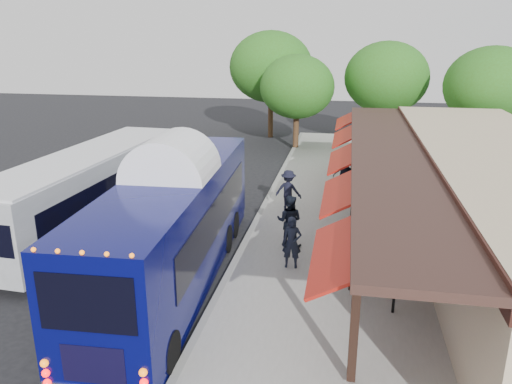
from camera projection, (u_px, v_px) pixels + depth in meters
The scene contains 15 objects.
ground at pixel (223, 284), 15.00m from camera, with size 90.00×90.00×0.00m, color black.
sidewalk at pixel (386, 242), 17.86m from camera, with size 10.00×40.00×0.15m, color #9E9B93.
curb at pixel (250, 233), 18.71m from camera, with size 0.20×40.00×0.16m, color gray.
station_shelter at pixel (493, 201), 16.74m from camera, with size 8.15×20.00×3.60m.
coach_bus at pixel (175, 221), 14.70m from camera, with size 2.86×11.31×3.58m.
city_bus at pixel (89, 188), 18.85m from camera, with size 3.01×11.22×2.98m.
ped_a at pixel (292, 243), 15.56m from camera, with size 0.60×0.40×1.65m, color black.
ped_b at pixel (289, 221), 17.11m from camera, with size 0.89×0.69×1.84m, color black.
ped_c at pixel (344, 177), 22.60m from camera, with size 1.02×0.43×1.75m, color black.
ped_d at pixel (288, 190), 20.64m from camera, with size 1.11×0.64×1.73m, color black.
sign_board at pixel (395, 285), 12.96m from camera, with size 0.20×0.53×1.18m.
tree_left at pixel (297, 87), 31.48m from camera, with size 4.72×4.72×6.05m.
tree_mid at pixel (387, 78), 31.82m from camera, with size 5.34×5.34×6.84m.
tree_right at pixel (491, 86), 27.83m from camera, with size 5.19×5.19×6.64m.
tree_far at pixel (271, 67), 35.12m from camera, with size 5.86×5.86×7.50m.
Camera 1 is at (3.42, -13.06, 7.17)m, focal length 35.00 mm.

